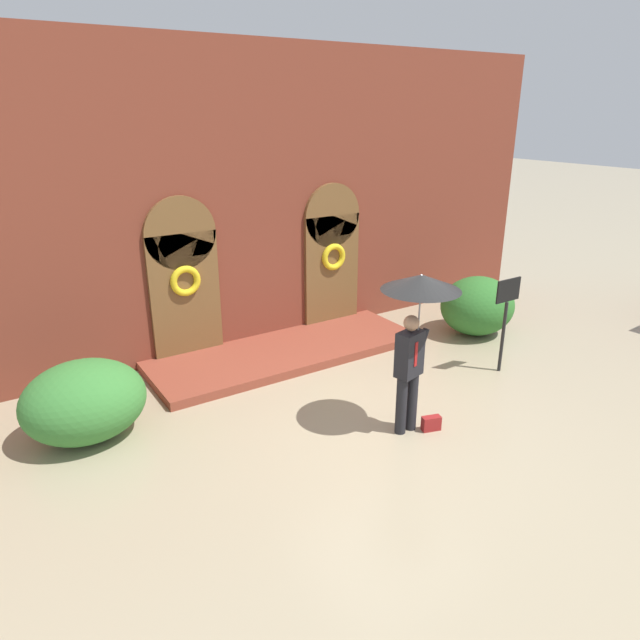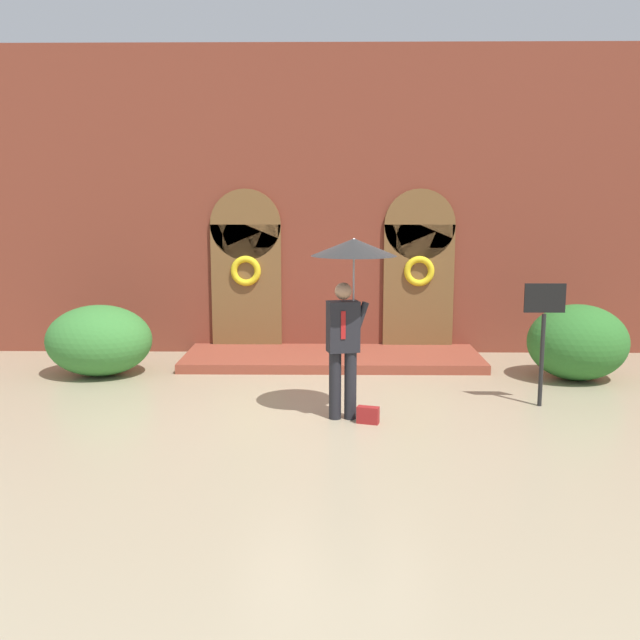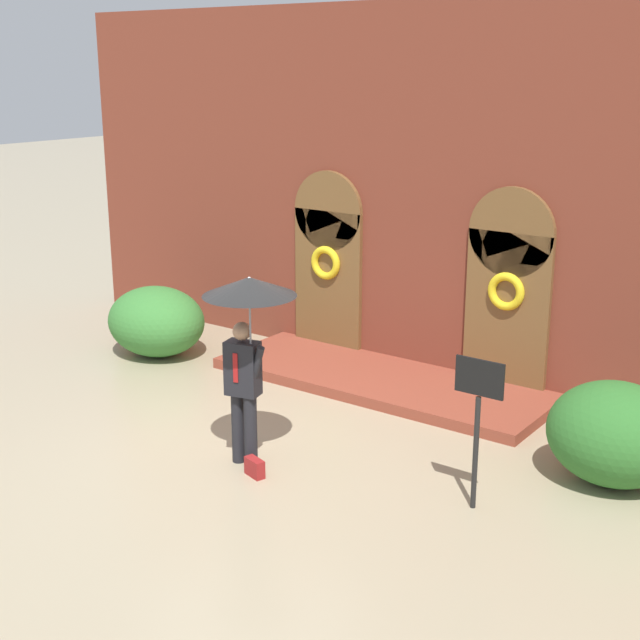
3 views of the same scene
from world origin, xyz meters
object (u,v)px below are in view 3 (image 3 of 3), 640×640
at_px(shrub_left, 156,321).
at_px(person_with_umbrella, 248,314).
at_px(sign_post, 478,409).
at_px(shrub_right, 615,434).
at_px(handbag, 255,467).

bearing_deg(shrub_left, person_with_umbrella, -30.01).
bearing_deg(sign_post, shrub_right, 56.23).
distance_m(shrub_left, shrub_right, 7.72).
relative_size(handbag, shrub_right, 0.18).
xyz_separation_m(shrub_left, shrub_right, (7.72, -0.18, 0.03)).
bearing_deg(shrub_left, sign_post, -14.25).
height_order(person_with_umbrella, sign_post, person_with_umbrella).
xyz_separation_m(person_with_umbrella, handbag, (0.22, -0.20, -1.80)).
relative_size(shrub_left, shrub_right, 1.09).
xyz_separation_m(person_with_umbrella, shrub_left, (-4.04, 2.33, -1.33)).
height_order(handbag, shrub_left, shrub_left).
height_order(person_with_umbrella, shrub_left, person_with_umbrella).
distance_m(handbag, sign_post, 2.78).
relative_size(sign_post, shrub_left, 1.00).
bearing_deg(shrub_right, person_with_umbrella, -149.70).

